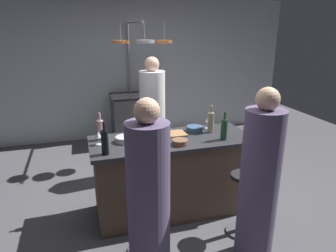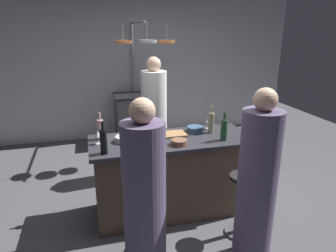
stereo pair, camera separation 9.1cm
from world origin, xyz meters
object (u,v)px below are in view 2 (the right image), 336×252
Objects in this scene: bar_stool_left at (139,218)px; wine_bottle_dark at (104,141)px; guest_left at (145,204)px; guest_right at (257,186)px; wine_glass_by_chef at (98,135)px; cutting_board at (172,134)px; pepper_mill at (143,124)px; potted_plant at (265,150)px; bar_stool_right at (240,202)px; wine_glass_near_right_guest at (136,129)px; wine_bottle_green at (224,129)px; mixing_bowl_steel at (125,139)px; wine_bottle_white at (211,122)px; wine_bottle_rose at (100,129)px; stove_range at (137,118)px; mixing_bowl_wooden at (179,142)px; mixing_bowl_blue at (195,129)px; wine_glass_near_left_guest at (208,121)px; chef at (154,121)px.

bar_stool_left is 2.07× the size of wine_bottle_dark.
guest_left is 1.00m from guest_right.
wine_bottle_dark reaches higher than wine_glass_by_chef.
cutting_board is 0.35m from pepper_mill.
wine_glass_by_chef reaches higher than potted_plant.
cutting_board is at bearing 125.45° from bar_stool_right.
guest_left is 1.14m from wine_glass_near_right_guest.
wine_bottle_green is at bearing 93.27° from bar_stool_right.
potted_plant is (1.12, 1.33, -0.08)m from bar_stool_right.
potted_plant is 1.59× the size of wine_bottle_dark.
wine_bottle_white is at bearing 1.98° from mixing_bowl_steel.
guest_left is 5.00× the size of wine_bottle_white.
guest_right is 5.33× the size of wine_bottle_rose.
stove_range is at bearing 133.94° from potted_plant.
wine_bottle_green is (0.54, -2.64, 0.57)m from stove_range.
potted_plant is at bearing 31.46° from bar_stool_left.
bar_stool_right is 4.11× the size of mixing_bowl_wooden.
mixing_bowl_steel is (0.28, 0.00, -0.07)m from wine_glass_by_chef.
wine_glass_near_right_guest is at bearing -99.24° from stove_range.
mixing_bowl_blue is at bearing 3.21° from wine_glass_near_right_guest.
wine_bottle_white is 1.02m from mixing_bowl_steel.
mixing_bowl_blue reaches higher than cutting_board.
wine_bottle_green reaches higher than bar_stool_right.
wine_glass_by_chef is 1.00× the size of wine_glass_near_left_guest.
chef is 1.79m from bar_stool_left.
wine_glass_near_right_guest is (0.11, 0.74, 0.63)m from bar_stool_left.
bar_stool_left is 2.23× the size of wine_bottle_rose.
wine_bottle_green reaches higher than pepper_mill.
stove_range is 2.51m from mixing_bowl_steel.
stove_range is 2.76m from wine_bottle_green.
wine_bottle_dark is at bearing -158.74° from potted_plant.
mixing_bowl_steel is (-1.03, -0.17, -0.07)m from wine_glass_near_left_guest.
wine_bottle_rose reaches higher than bar_stool_left.
wine_bottle_green reaches higher than wine_glass_near_right_guest.
mixing_bowl_blue is at bearing -71.48° from chef.
cutting_board is 0.80m from wine_bottle_rose.
wine_bottle_dark reaches higher than pepper_mill.
bar_stool_right is 1.51m from wine_bottle_dark.
wine_glass_by_chef and wine_glass_near_left_guest have the same top height.
pepper_mill reaches higher than bar_stool_right.
wine_bottle_green is 1.03× the size of wine_bottle_rose.
cutting_board is 0.42m from wine_glass_near_right_guest.
wine_bottle_white is 1.29m from wine_glass_by_chef.
chef reaches higher than mixing_bowl_wooden.
cutting_board is at bearing 24.38° from wine_bottle_dark.
wine_glass_by_chef reaches higher than mixing_bowl_blue.
potted_plant is (1.68, -1.74, -0.15)m from stove_range.
cutting_board is at bearing -160.27° from potted_plant.
wine_glass_near_right_guest is 0.52m from mixing_bowl_wooden.
guest_right is (0.47, -2.01, -0.04)m from chef.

